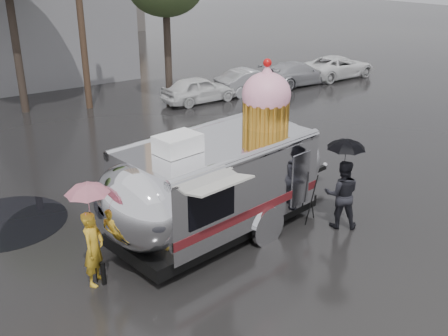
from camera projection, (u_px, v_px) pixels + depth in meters
ground at (225, 271)px, 11.28m from camera, size 120.00×120.00×0.00m
puddles at (69, 277)px, 11.06m from camera, size 10.48×11.56×0.01m
parked_cars at (279, 74)px, 26.35m from camera, size 13.20×1.90×1.50m
airstream_trailer at (220, 177)px, 12.39m from camera, size 7.59×3.59×4.12m
person_left at (94, 248)px, 10.59m from camera, size 0.70×0.68×1.63m
umbrella_pink at (88, 199)px, 10.18m from camera, size 1.07×1.07×2.28m
person_right at (342, 194)px, 12.83m from camera, size 0.94×0.90×1.76m
umbrella_black at (346, 154)px, 12.43m from camera, size 1.14×1.14×2.33m
tripod at (307, 192)px, 13.16m from camera, size 0.57×0.54×1.39m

